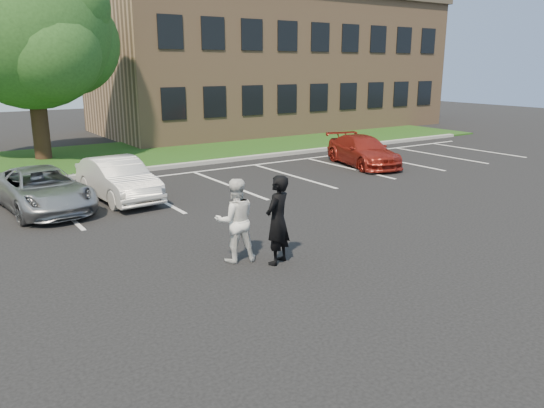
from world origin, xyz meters
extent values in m
plane|color=black|center=(0.00, 0.00, 0.00)|extent=(90.00, 90.00, 0.00)
cube|color=gray|center=(0.00, 12.00, 0.07)|extent=(40.00, 0.30, 0.15)
cube|color=#294216|center=(0.00, 16.00, 0.04)|extent=(44.00, 8.00, 0.08)
cube|color=silver|center=(-2.80, 8.00, 0.01)|extent=(0.12, 5.20, 0.01)
cube|color=silver|center=(0.00, 8.00, 0.01)|extent=(0.12, 5.20, 0.01)
cube|color=silver|center=(2.80, 8.00, 0.01)|extent=(0.12, 5.20, 0.01)
cube|color=silver|center=(5.60, 8.00, 0.01)|extent=(0.12, 5.20, 0.01)
cube|color=silver|center=(8.40, 8.00, 0.01)|extent=(0.12, 5.20, 0.01)
cube|color=silver|center=(11.20, 8.00, 0.01)|extent=(0.12, 5.20, 0.01)
cube|color=silver|center=(14.00, 8.00, 0.01)|extent=(0.12, 5.20, 0.01)
cube|color=silver|center=(16.80, 8.00, 0.01)|extent=(0.12, 5.20, 0.01)
cube|color=silver|center=(1.40, 10.70, 0.01)|extent=(34.00, 0.12, 0.01)
cube|color=#967353|center=(14.00, 22.00, 4.00)|extent=(22.00, 10.00, 8.00)
cube|color=black|center=(4.80, 16.97, 2.20)|extent=(1.30, 0.06, 1.60)
cube|color=black|center=(4.80, 16.97, 5.60)|extent=(1.30, 0.06, 1.60)
cube|color=black|center=(7.10, 16.97, 2.20)|extent=(1.30, 0.06, 1.60)
cube|color=black|center=(7.10, 16.97, 5.60)|extent=(1.30, 0.06, 1.60)
cube|color=black|center=(9.40, 16.97, 2.20)|extent=(1.30, 0.06, 1.60)
cube|color=black|center=(9.40, 16.97, 5.60)|extent=(1.30, 0.06, 1.60)
cube|color=black|center=(11.70, 16.97, 2.20)|extent=(1.30, 0.06, 1.60)
cube|color=black|center=(11.70, 16.97, 5.60)|extent=(1.30, 0.06, 1.60)
cube|color=black|center=(14.00, 16.97, 2.20)|extent=(1.30, 0.06, 1.60)
cube|color=black|center=(14.00, 16.97, 5.60)|extent=(1.30, 0.06, 1.60)
cube|color=black|center=(16.30, 16.97, 2.20)|extent=(1.30, 0.06, 1.60)
cube|color=black|center=(16.30, 16.97, 5.60)|extent=(1.30, 0.06, 1.60)
cube|color=black|center=(18.60, 16.97, 2.20)|extent=(1.30, 0.06, 1.60)
cube|color=black|center=(18.60, 16.97, 5.60)|extent=(1.30, 0.06, 1.60)
cube|color=black|center=(20.90, 16.97, 2.20)|extent=(1.30, 0.06, 1.60)
cube|color=black|center=(20.90, 16.97, 5.60)|extent=(1.30, 0.06, 1.60)
cube|color=black|center=(23.20, 16.97, 2.20)|extent=(1.30, 0.06, 1.60)
cube|color=black|center=(23.20, 16.97, 5.60)|extent=(1.30, 0.06, 1.60)
cylinder|color=black|center=(-1.49, 16.88, 1.60)|extent=(0.70, 0.70, 3.20)
sphere|color=#234B1C|center=(-1.49, 16.88, 5.50)|extent=(6.60, 6.60, 6.60)
sphere|color=#234B1C|center=(0.11, 17.58, 5.00)|extent=(4.60, 4.60, 4.60)
sphere|color=#234B1C|center=(-1.09, 15.38, 4.60)|extent=(4.00, 4.00, 4.00)
sphere|color=#234B1C|center=(-2.09, 18.48, 5.80)|extent=(4.20, 4.20, 4.20)
sphere|color=#234B1C|center=(-0.29, 15.98, 6.40)|extent=(3.80, 3.80, 3.80)
imported|color=black|center=(0.00, 0.80, 0.95)|extent=(0.82, 0.71, 1.90)
imported|color=white|center=(-0.66, 1.41, 0.90)|extent=(1.03, 0.89, 1.80)
imported|color=#97999E|center=(-3.22, 8.06, 0.61)|extent=(2.42, 4.55, 1.22)
imported|color=silver|center=(-1.02, 8.05, 0.65)|extent=(1.63, 4.02, 1.30)
imported|color=maroon|center=(9.28, 8.10, 0.61)|extent=(2.64, 4.47, 1.22)
camera|label=1|loc=(-5.95, -7.91, 4.07)|focal=35.00mm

